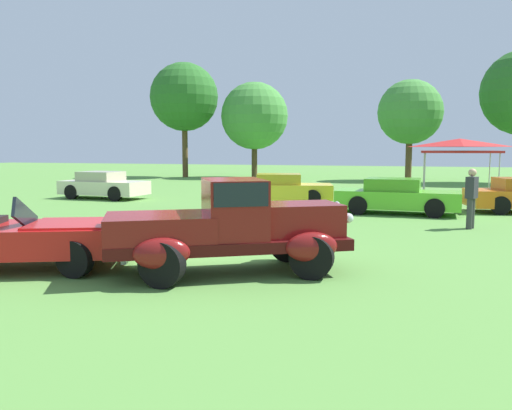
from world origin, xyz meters
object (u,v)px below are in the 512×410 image
Objects in this scene: show_car_yellow at (282,189)px; show_car_lime at (396,196)px; feature_pickup_truck at (230,226)px; show_car_cream at (103,185)px; spectator_between_cars at (471,196)px; neighbor_convertible at (19,238)px; canopy_tent_left_field at (460,145)px.

show_car_yellow is 1.03× the size of show_car_lime.
feature_pickup_truck is 15.38m from show_car_cream.
spectator_between_cars is at bearing -16.89° from show_car_cream.
neighbor_convertible reaches higher than show_car_lime.
neighbor_convertible is 1.36× the size of canopy_tent_left_field.
canopy_tent_left_field reaches higher than show_car_yellow.
show_car_yellow is 8.32m from spectator_between_cars.
canopy_tent_left_field is at bearing 20.34° from show_car_cream.
canopy_tent_left_field is at bearing 63.64° from neighbor_convertible.
feature_pickup_truck is 1.05× the size of show_car_lime.
show_car_yellow is 2.53× the size of spectator_between_cars.
show_car_cream and show_car_lime have the same top height.
neighbor_convertible is 13.87m from show_car_cream.
spectator_between_cars reaches higher than show_car_lime.
show_car_lime is (4.60, -2.01, 0.00)m from show_car_yellow.
show_car_cream is 0.95× the size of show_car_lime.
show_car_cream is at bearing 172.65° from show_car_lime.
show_car_cream is at bearing 132.05° from feature_pickup_truck.
neighbor_convertible is at bearing -62.33° from show_car_cream.
canopy_tent_left_field is at bearing 36.87° from show_car_yellow.
show_car_cream is at bearing 117.67° from neighbor_convertible.
show_car_lime is at bearing -7.35° from show_car_cream.
canopy_tent_left_field is (0.39, 10.23, 1.51)m from spectator_between_cars.
neighbor_convertible is 1.15× the size of show_car_cream.
show_car_cream is 16.46m from canopy_tent_left_field.
feature_pickup_truck is 17.90m from canopy_tent_left_field.
neighbor_convertible reaches higher than show_car_cream.
canopy_tent_left_field is (15.34, 5.69, 1.83)m from show_car_cream.
feature_pickup_truck is 0.96× the size of neighbor_convertible.
show_car_yellow is at bearing 81.94° from neighbor_convertible.
neighbor_convertible is 12.76m from show_car_yellow.
spectator_between_cars is at bearing 55.94° from feature_pickup_truck.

